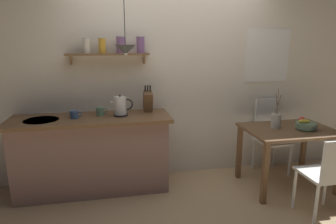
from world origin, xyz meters
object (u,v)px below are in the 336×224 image
Objects in this scene: dining_table at (289,138)px; dining_chair_far at (269,133)px; dining_chair_near at (329,173)px; twig_vase at (276,120)px; electric_kettle at (121,106)px; knife_block at (148,101)px; fruit_bowl at (305,125)px; coffee_mug_spare at (100,111)px; coffee_mug_by_sink at (74,114)px; pendant_lamp at (125,50)px.

dining_chair_far is (0.02, 0.47, -0.09)m from dining_table.
twig_vase reaches higher than dining_chair_near.
dining_chair_far is 2.07m from electric_kettle.
dining_table is 1.77m from knife_block.
knife_block reaches higher than twig_vase.
dining_chair_far is at bearing 105.02° from fruit_bowl.
knife_block reaches higher than coffee_mug_spare.
knife_block reaches higher than dining_table.
twig_vase is at bearing 154.06° from dining_table.
fruit_bowl is at bearing -74.98° from dining_chair_far.
coffee_mug_spare is at bearing -172.32° from knife_block.
dining_chair_far and coffee_mug_by_sink have the same top height.
dining_table is at bearing -10.26° from coffee_mug_spare.
coffee_mug_spare is at bearing 169.74° from dining_table.
dining_table is 2.55m from coffee_mug_by_sink.
dining_chair_far is 7.66× the size of coffee_mug_spare.
dining_table is 1.72× the size of pendant_lamp.
fruit_bowl is 0.39× the size of pendant_lamp.
dining_chair_near is 1.45× the size of pendant_lamp.
coffee_mug_spare is (-2.22, 0.40, 0.34)m from dining_table.
pendant_lamp reaches higher than twig_vase.
electric_kettle reaches higher than dining_chair_far.
fruit_bowl is at bearing -10.73° from electric_kettle.
dining_chair_far is at bearing 3.46° from electric_kettle.
coffee_mug_spare is 0.22× the size of pendant_lamp.
dining_chair_far is at bearing -0.33° from knife_block.
electric_kettle is 0.36m from knife_block.
dining_chair_near is 1.20m from dining_chair_far.
fruit_bowl is (0.19, 0.67, 0.29)m from dining_chair_near.
pendant_lamp reaches higher than dining_table.
electric_kettle is (-1.99, 0.35, 0.40)m from dining_table.
electric_kettle is 0.42× the size of pendant_lamp.
coffee_mug_by_sink reaches higher than dining_table.
pendant_lamp is (0.59, -0.12, 0.72)m from coffee_mug_by_sink.
coffee_mug_spare reaches higher than dining_table.
knife_block is (0.34, 0.13, 0.02)m from electric_kettle.
twig_vase is (-0.14, 0.07, 0.20)m from dining_table.
electric_kettle is 0.67m from pendant_lamp.
knife_block is 0.55× the size of pendant_lamp.
fruit_bowl is at bearing -7.29° from pendant_lamp.
twig_vase reaches higher than dining_table.
fruit_bowl is (0.17, -0.06, 0.17)m from dining_table.
coffee_mug_by_sink is 0.29m from coffee_mug_spare.
dining_chair_near is at bearing -26.35° from pendant_lamp.
electric_kettle reaches higher than fruit_bowl.
dining_chair_near is at bearing -91.49° from dining_table.
knife_block is 0.87m from coffee_mug_by_sink.
fruit_bowl is 0.34m from twig_vase.
coffee_mug_by_sink is at bearing -176.83° from dining_chair_far.
dining_chair_near is 1.87× the size of twig_vase.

